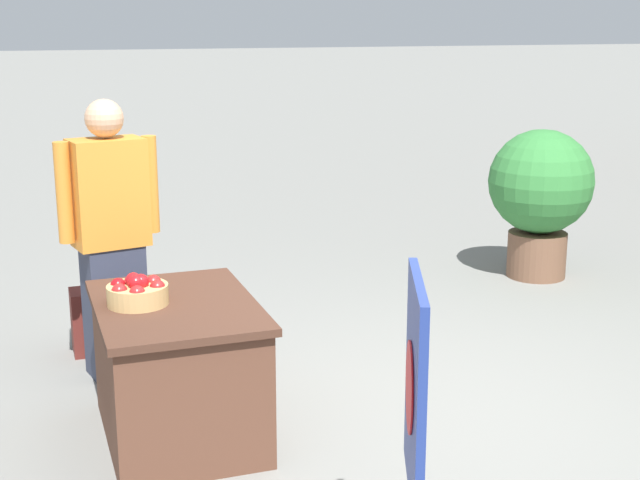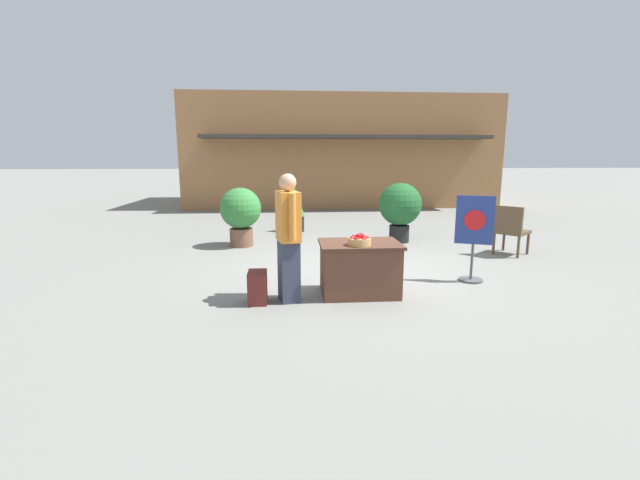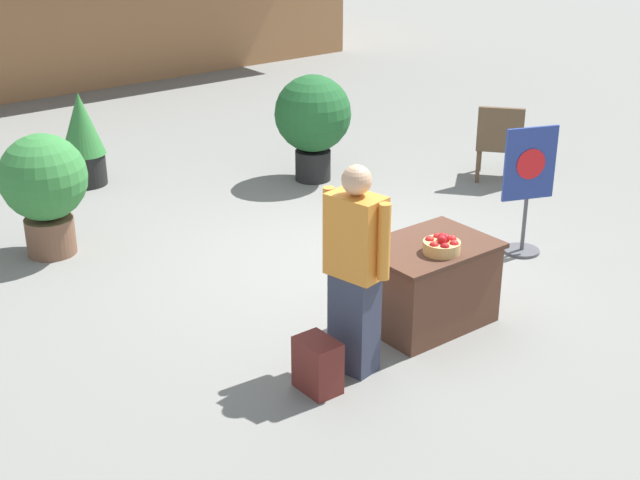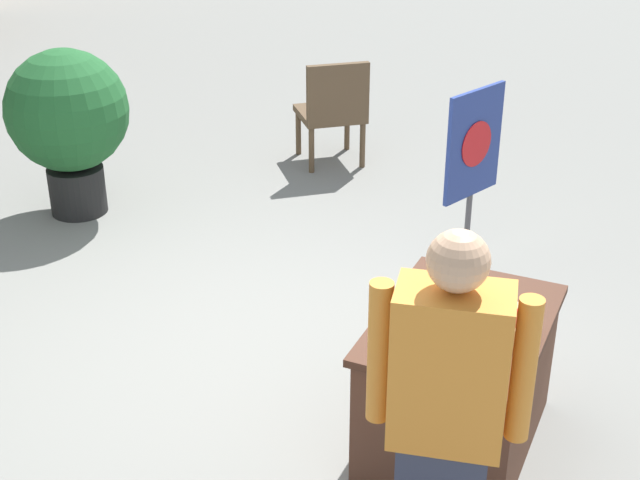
{
  "view_description": "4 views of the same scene",
  "coord_description": "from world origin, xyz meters",
  "px_view_note": "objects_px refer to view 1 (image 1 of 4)",
  "views": [
    {
      "loc": [
        3.98,
        -1.99,
        2.12
      ],
      "look_at": [
        -0.31,
        -0.5,
        0.99
      ],
      "focal_mm": 50.0,
      "sensor_mm": 36.0,
      "label": 1
    },
    {
      "loc": [
        -1.3,
        -6.94,
        1.89
      ],
      "look_at": [
        -0.8,
        -0.65,
        0.65
      ],
      "focal_mm": 24.0,
      "sensor_mm": 36.0,
      "label": 2
    },
    {
      "loc": [
        -5.2,
        -6.08,
        3.67
      ],
      "look_at": [
        -0.89,
        -0.56,
        0.68
      ],
      "focal_mm": 50.0,
      "sensor_mm": 36.0,
      "label": 3
    },
    {
      "loc": [
        -3.92,
        -2.16,
        2.98
      ],
      "look_at": [
        -0.17,
        -0.46,
        0.93
      ],
      "focal_mm": 50.0,
      "sensor_mm": 36.0,
      "label": 4
    }
  ],
  "objects_px": {
    "poster_board": "(413,454)",
    "potted_plant_far_left": "(540,191)",
    "apple_basket": "(137,292)",
    "backpack": "(99,320)",
    "display_table": "(178,370)",
    "person_visitor": "(111,238)"
  },
  "relations": [
    {
      "from": "poster_board",
      "to": "apple_basket",
      "type": "bearing_deg",
      "value": -49.34
    },
    {
      "from": "apple_basket",
      "to": "poster_board",
      "type": "height_order",
      "value": "poster_board"
    },
    {
      "from": "display_table",
      "to": "apple_basket",
      "type": "xyz_separation_m",
      "value": [
        -0.04,
        -0.18,
        0.43
      ]
    },
    {
      "from": "person_visitor",
      "to": "poster_board",
      "type": "height_order",
      "value": "person_visitor"
    },
    {
      "from": "apple_basket",
      "to": "potted_plant_far_left",
      "type": "xyz_separation_m",
      "value": [
        -1.92,
        3.57,
        -0.06
      ]
    },
    {
      "from": "display_table",
      "to": "backpack",
      "type": "distance_m",
      "value": 1.42
    },
    {
      "from": "apple_basket",
      "to": "backpack",
      "type": "distance_m",
      "value": 1.47
    },
    {
      "from": "poster_board",
      "to": "display_table",
      "type": "bearing_deg",
      "value": -54.19
    },
    {
      "from": "poster_board",
      "to": "potted_plant_far_left",
      "type": "height_order",
      "value": "poster_board"
    },
    {
      "from": "apple_basket",
      "to": "person_visitor",
      "type": "bearing_deg",
      "value": -178.76
    },
    {
      "from": "poster_board",
      "to": "person_visitor",
      "type": "bearing_deg",
      "value": -55.17
    },
    {
      "from": "apple_basket",
      "to": "person_visitor",
      "type": "distance_m",
      "value": 0.94
    },
    {
      "from": "apple_basket",
      "to": "backpack",
      "type": "height_order",
      "value": "apple_basket"
    },
    {
      "from": "person_visitor",
      "to": "apple_basket",
      "type": "bearing_deg",
      "value": -10.44
    },
    {
      "from": "potted_plant_far_left",
      "to": "poster_board",
      "type": "bearing_deg",
      "value": -37.67
    },
    {
      "from": "backpack",
      "to": "person_visitor",
      "type": "bearing_deg",
      "value": 9.78
    },
    {
      "from": "display_table",
      "to": "person_visitor",
      "type": "xyz_separation_m",
      "value": [
        -0.98,
        -0.2,
        0.49
      ]
    },
    {
      "from": "display_table",
      "to": "poster_board",
      "type": "relative_size",
      "value": 0.84
    },
    {
      "from": "display_table",
      "to": "person_visitor",
      "type": "height_order",
      "value": "person_visitor"
    },
    {
      "from": "display_table",
      "to": "poster_board",
      "type": "xyz_separation_m",
      "value": [
        1.82,
        0.47,
        0.34
      ]
    },
    {
      "from": "potted_plant_far_left",
      "to": "backpack",
      "type": "bearing_deg",
      "value": -81.14
    },
    {
      "from": "person_visitor",
      "to": "backpack",
      "type": "bearing_deg",
      "value": 178.1
    }
  ]
}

